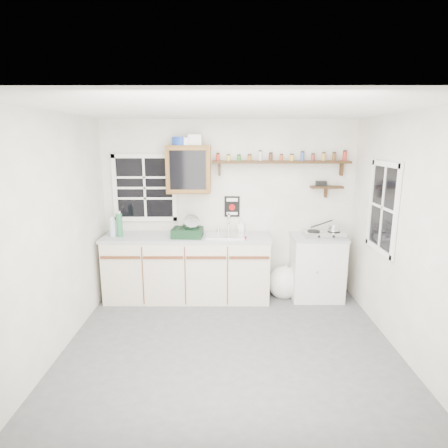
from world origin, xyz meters
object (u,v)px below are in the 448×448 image
object	(u,v)px
main_cabinet	(187,267)
right_cabinet	(316,267)
dish_rack	(189,230)
spice_shelf	(282,161)
hotplate	(324,234)
upper_cabinet	(189,169)

from	to	relation	value
main_cabinet	right_cabinet	size ratio (longest dim) A/B	2.54
dish_rack	spice_shelf	bearing A→B (deg)	16.34
main_cabinet	spice_shelf	size ratio (longest dim) A/B	1.21
spice_shelf	main_cabinet	bearing A→B (deg)	-170.89
main_cabinet	hotplate	bearing A→B (deg)	0.16
right_cabinet	spice_shelf	distance (m)	1.57
upper_cabinet	dish_rack	world-z (taller)	upper_cabinet
upper_cabinet	hotplate	size ratio (longest dim) A/B	1.14
dish_rack	hotplate	world-z (taller)	dish_rack
upper_cabinet	dish_rack	size ratio (longest dim) A/B	1.51
main_cabinet	upper_cabinet	distance (m)	1.37
spice_shelf	dish_rack	size ratio (longest dim) A/B	4.43
upper_cabinet	hotplate	world-z (taller)	upper_cabinet
right_cabinet	spice_shelf	world-z (taller)	spice_shelf
main_cabinet	upper_cabinet	xyz separation A→B (m)	(0.03, 0.14, 1.36)
upper_cabinet	right_cabinet	bearing A→B (deg)	-3.76
main_cabinet	dish_rack	xyz separation A→B (m)	(0.03, -0.07, 0.56)
main_cabinet	dish_rack	bearing A→B (deg)	-63.56
hotplate	dish_rack	bearing A→B (deg)	-179.75
dish_rack	hotplate	bearing A→B (deg)	6.33
main_cabinet	hotplate	xyz separation A→B (m)	(1.90, 0.01, 0.49)
right_cabinet	upper_cabinet	bearing A→B (deg)	176.24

